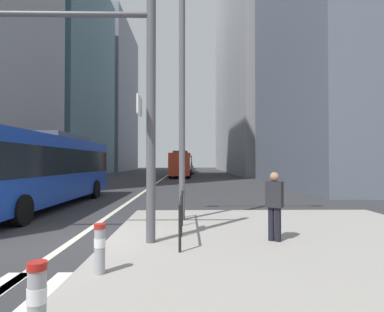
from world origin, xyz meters
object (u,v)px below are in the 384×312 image
traffic_signal_gantry (58,73)px  bollard_left (100,246)px  car_receding_near (187,168)px  bollard_front (37,301)px  pedestrian_waiting (274,203)px  city_bus_blue_oncoming (42,166)px  street_lamp_post (182,64)px  city_bus_red_distant (185,163)px  city_bus_red_receding (181,163)px  car_oncoming_mid (81,174)px

traffic_signal_gantry → bollard_left: size_ratio=7.77×
car_receding_near → bollard_front: car_receding_near is taller
bollard_front → pedestrian_waiting: pedestrian_waiting is taller
city_bus_blue_oncoming → street_lamp_post: size_ratio=1.47×
city_bus_red_distant → bollard_left: (-1.12, -57.03, -1.22)m
city_bus_red_receding → car_receding_near: size_ratio=2.43×
city_bus_red_receding → bollard_front: bearing=-91.1°
pedestrian_waiting → traffic_signal_gantry: bearing=-179.0°
city_bus_red_receding → street_lamp_post: street_lamp_post is taller
pedestrian_waiting → street_lamp_post: bearing=129.4°
car_receding_near → bollard_left: 46.53m
city_bus_blue_oncoming → car_oncoming_mid: city_bus_blue_oncoming is taller
city_bus_blue_oncoming → city_bus_red_distant: (6.04, 48.54, -0.00)m
city_bus_red_receding → pedestrian_waiting: city_bus_red_receding is taller
city_bus_red_distant → traffic_signal_gantry: 55.11m
city_bus_blue_oncoming → city_bus_red_distant: size_ratio=1.06×
street_lamp_post → pedestrian_waiting: 5.53m
street_lamp_post → bollard_front: size_ratio=9.07×
car_receding_near → car_oncoming_mid: bearing=-110.0°
city_bus_red_distant → street_lamp_post: street_lamp_post is taller
city_bus_red_receding → street_lamp_post: size_ratio=1.41×
city_bus_red_distant → traffic_signal_gantry: (-2.69, -55.00, 2.30)m
car_oncoming_mid → pedestrian_waiting: car_oncoming_mid is taller
city_bus_red_distant → car_receding_near: 10.57m
traffic_signal_gantry → street_lamp_post: street_lamp_post is taller
city_bus_blue_oncoming → car_receding_near: bearing=80.4°
bollard_front → bollard_left: bollard_front is taller
bollard_front → pedestrian_waiting: (3.62, 4.25, 0.42)m
traffic_signal_gantry → pedestrian_waiting: (5.15, 0.09, -3.07)m
pedestrian_waiting → city_bus_blue_oncoming: bearing=143.2°
car_oncoming_mid → traffic_signal_gantry: traffic_signal_gantry is taller
city_bus_red_distant → bollard_front: size_ratio=12.61×
street_lamp_post → bollard_front: street_lamp_post is taller
city_bus_blue_oncoming → car_receding_near: city_bus_blue_oncoming is taller
car_receding_near → bollard_front: 48.65m
city_bus_red_distant → car_oncoming_mid: 36.61m
car_oncoming_mid → traffic_signal_gantry: size_ratio=0.68×
bollard_front → bollard_left: size_ratio=1.05×
traffic_signal_gantry → bollard_front: size_ratio=7.42×
street_lamp_post → bollard_left: (-1.31, -4.88, -4.66)m
city_bus_blue_oncoming → bollard_left: bearing=-59.9°
bollard_front → street_lamp_post: bearing=79.1°
city_bus_red_receding → bollard_front: city_bus_red_receding is taller
bollard_left → traffic_signal_gantry: bearing=127.7°
car_oncoming_mid → pedestrian_waiting: size_ratio=2.69×
car_oncoming_mid → pedestrian_waiting: (11.18, -19.36, 0.07)m
city_bus_red_receding → city_bus_red_distant: bearing=88.8°
car_oncoming_mid → bollard_left: (7.61, -21.48, -0.37)m
traffic_signal_gantry → pedestrian_waiting: traffic_signal_gantry is taller
street_lamp_post → pedestrian_waiting: bearing=-50.6°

